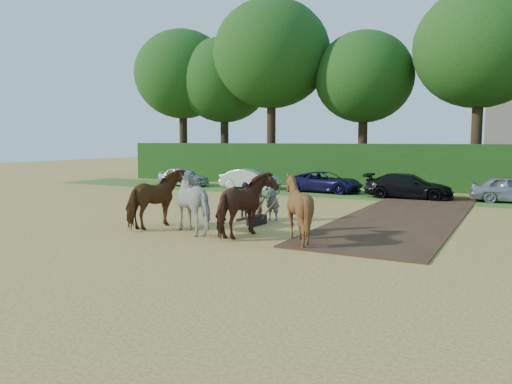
{
  "coord_description": "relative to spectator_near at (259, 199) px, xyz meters",
  "views": [
    {
      "loc": [
        5.8,
        -14.86,
        3.26
      ],
      "look_at": [
        -2.57,
        0.78,
        1.4
      ],
      "focal_mm": 35.0,
      "sensor_mm": 36.0,
      "label": 1
    }
  ],
  "objects": [
    {
      "name": "ground",
      "position": [
        3.39,
        -2.61,
        -0.91
      ],
      "size": [
        120.0,
        120.0,
        0.0
      ],
      "primitive_type": "plane",
      "color": "gold",
      "rests_on": "ground"
    },
    {
      "name": "earth_strip",
      "position": [
        4.89,
        4.39,
        -0.89
      ],
      "size": [
        4.5,
        17.0,
        0.05
      ],
      "primitive_type": "cube",
      "color": "#472D1C",
      "rests_on": "ground"
    },
    {
      "name": "grass_verge",
      "position": [
        3.39,
        11.39,
        -0.9
      ],
      "size": [
        50.0,
        5.0,
        0.03
      ],
      "primitive_type": "cube",
      "color": "#38601E",
      "rests_on": "ground"
    },
    {
      "name": "hedgerow",
      "position": [
        3.39,
        15.89,
        0.59
      ],
      "size": [
        46.0,
        1.6,
        3.0
      ],
      "primitive_type": "cube",
      "color": "#14380F",
      "rests_on": "ground"
    },
    {
      "name": "spectator_near",
      "position": [
        0.0,
        0.0,
        0.0
      ],
      "size": [
        1.1,
        1.13,
        1.83
      ],
      "primitive_type": "imported",
      "rotation": [
        0.0,
        0.0,
        0.88
      ],
      "color": "#B4AE8E",
      "rests_on": "ground"
    },
    {
      "name": "spectator_far",
      "position": [
        -0.77,
        0.16,
        -0.14
      ],
      "size": [
        0.57,
        0.97,
        1.55
      ],
      "primitive_type": "imported",
      "rotation": [
        0.0,
        0.0,
        1.34
      ],
      "color": "#272934",
      "rests_on": "ground"
    },
    {
      "name": "plough_team",
      "position": [
        0.15,
        -2.91,
        0.16
      ],
      "size": [
        7.22,
        5.08,
        2.18
      ],
      "color": "brown",
      "rests_on": "ground"
    },
    {
      "name": "parked_cars",
      "position": [
        5.21,
        11.44,
        -0.23
      ],
      "size": [
        35.97,
        3.44,
        1.43
      ],
      "color": "silver",
      "rests_on": "ground"
    },
    {
      "name": "treeline",
      "position": [
        1.7,
        19.08,
        8.06
      ],
      "size": [
        48.7,
        10.6,
        14.21
      ],
      "color": "#382616",
      "rests_on": "ground"
    },
    {
      "name": "church",
      "position": [
        7.39,
        52.39,
        12.82
      ],
      "size": [
        5.2,
        5.2,
        27.0
      ],
      "color": "slate",
      "rests_on": "ground"
    }
  ]
}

